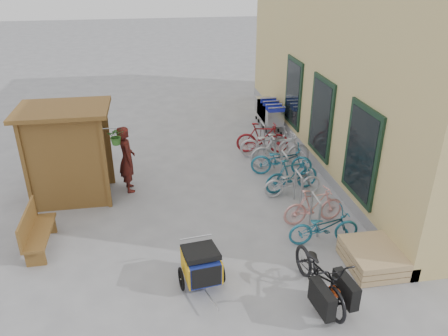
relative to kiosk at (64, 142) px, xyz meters
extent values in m
plane|color=#969699|center=(3.28, -2.47, -1.55)|extent=(80.00, 80.00, 0.00)
cube|color=tan|center=(9.78, 2.03, 1.95)|extent=(6.00, 13.00, 7.00)
cube|color=#969699|center=(6.86, 2.03, -1.40)|extent=(0.18, 13.00, 0.30)
cube|color=black|center=(6.75, -1.97, 0.05)|extent=(0.06, 1.50, 2.20)
cube|color=black|center=(6.72, -1.97, 0.05)|extent=(0.02, 1.25, 1.95)
cube|color=black|center=(6.75, 0.53, 0.05)|extent=(0.06, 1.50, 2.20)
cube|color=black|center=(6.72, 0.53, 0.05)|extent=(0.02, 1.25, 1.95)
cube|color=black|center=(6.75, 3.03, 0.05)|extent=(0.06, 1.50, 2.20)
cube|color=black|center=(6.72, 3.03, 0.05)|extent=(0.02, 1.25, 1.95)
cube|color=brown|center=(-0.82, -0.62, -0.40)|extent=(0.09, 0.09, 2.30)
cube|color=brown|center=(0.98, -0.62, -0.40)|extent=(0.09, 0.09, 2.30)
cube|color=brown|center=(-0.82, 0.68, -0.40)|extent=(0.09, 0.09, 2.30)
cube|color=brown|center=(0.98, 0.68, -0.40)|extent=(0.09, 0.09, 2.30)
cube|color=brown|center=(-0.79, 0.03, -0.40)|extent=(0.05, 1.30, 2.30)
cube|color=brown|center=(0.08, -0.59, -0.40)|extent=(1.80, 0.05, 2.30)
cube|color=brown|center=(0.08, 0.65, -0.40)|extent=(1.80, 0.05, 2.30)
cube|color=brown|center=(0.08, 0.03, 0.80)|extent=(2.15, 1.65, 0.10)
cube|color=brown|center=(-0.12, 0.03, -0.65)|extent=(1.30, 1.15, 0.04)
cube|color=brown|center=(-0.12, 0.03, -0.05)|extent=(1.30, 1.15, 0.04)
cylinder|color=#A5A8AD|center=(1.16, -0.62, 0.50)|extent=(0.36, 0.02, 0.02)
imported|color=#2E6122|center=(1.31, -0.62, 0.30)|extent=(0.38, 0.33, 0.42)
cylinder|color=#A5A8AD|center=(5.58, -2.72, -1.13)|extent=(0.05, 0.05, 0.84)
cylinder|color=#A5A8AD|center=(5.58, -2.22, -1.13)|extent=(0.05, 0.05, 0.84)
cylinder|color=#A5A8AD|center=(5.58, -2.47, -0.71)|extent=(0.05, 0.50, 0.05)
cylinder|color=#A5A8AD|center=(5.58, -1.52, -1.13)|extent=(0.05, 0.05, 0.84)
cylinder|color=#A5A8AD|center=(5.58, -1.02, -1.13)|extent=(0.05, 0.05, 0.84)
cylinder|color=#A5A8AD|center=(5.58, -1.27, -0.71)|extent=(0.05, 0.50, 0.05)
cylinder|color=#A5A8AD|center=(5.58, -0.32, -1.13)|extent=(0.05, 0.05, 0.84)
cylinder|color=#A5A8AD|center=(5.58, 0.18, -1.13)|extent=(0.05, 0.05, 0.84)
cylinder|color=#A5A8AD|center=(5.58, -0.07, -0.71)|extent=(0.05, 0.50, 0.05)
cylinder|color=#A5A8AD|center=(5.58, 0.88, -1.13)|extent=(0.05, 0.05, 0.84)
cylinder|color=#A5A8AD|center=(5.58, 1.38, -1.13)|extent=(0.05, 0.05, 0.84)
cylinder|color=#A5A8AD|center=(5.58, 1.13, -0.71)|extent=(0.05, 0.50, 0.05)
cylinder|color=#A5A8AD|center=(5.58, 2.08, -1.13)|extent=(0.05, 0.05, 0.84)
cylinder|color=#A5A8AD|center=(5.58, 2.58, -1.13)|extent=(0.05, 0.05, 0.84)
cylinder|color=#A5A8AD|center=(5.58, 2.33, -0.71)|extent=(0.05, 0.50, 0.05)
cube|color=tan|center=(6.28, -3.87, -1.48)|extent=(1.00, 1.20, 0.12)
cube|color=tan|center=(6.28, -3.87, -1.34)|extent=(1.00, 1.20, 0.12)
cube|color=tan|center=(6.28, -3.87, -1.20)|extent=(1.00, 1.20, 0.12)
cube|color=brown|center=(-0.32, -2.17, -1.15)|extent=(0.45, 1.46, 0.06)
cube|color=brown|center=(-0.52, -2.17, -0.87)|extent=(0.06, 1.45, 0.48)
cube|color=brown|center=(-0.32, -2.75, -1.36)|extent=(0.39, 0.06, 0.39)
cube|color=brown|center=(-0.32, -1.59, -1.36)|extent=(0.39, 0.06, 0.39)
cube|color=silver|center=(6.28, 3.69, -0.93)|extent=(0.57, 0.88, 0.54)
cube|color=#1C26B8|center=(6.28, 3.24, -0.57)|extent=(0.57, 0.04, 0.19)
cylinder|color=silver|center=(6.28, 3.21, -0.50)|extent=(0.60, 0.04, 0.04)
cylinder|color=black|center=(6.05, 3.32, -1.49)|extent=(0.04, 0.12, 0.12)
cube|color=silver|center=(6.28, 4.05, -0.93)|extent=(0.57, 0.88, 0.54)
cube|color=#1C26B8|center=(6.28, 3.60, -0.57)|extent=(0.57, 0.04, 0.19)
cylinder|color=silver|center=(6.28, 3.57, -0.50)|extent=(0.60, 0.04, 0.04)
cylinder|color=black|center=(6.05, 3.69, -1.49)|extent=(0.04, 0.12, 0.12)
cube|color=silver|center=(6.28, 4.41, -0.93)|extent=(0.57, 0.88, 0.54)
cube|color=#1C26B8|center=(6.28, 3.96, -0.57)|extent=(0.57, 0.04, 0.19)
cylinder|color=silver|center=(6.28, 3.93, -0.50)|extent=(0.60, 0.04, 0.04)
cylinder|color=black|center=(6.05, 4.05, -1.49)|extent=(0.04, 0.12, 0.12)
cube|color=silver|center=(6.28, 4.77, -0.93)|extent=(0.57, 0.88, 0.54)
cube|color=#1C26B8|center=(6.28, 4.33, -0.57)|extent=(0.57, 0.04, 0.19)
cylinder|color=silver|center=(6.28, 4.30, -0.50)|extent=(0.60, 0.04, 0.04)
cylinder|color=black|center=(6.05, 4.41, -1.49)|extent=(0.04, 0.12, 0.12)
cube|color=#1B2999|center=(2.87, -3.84, -1.12)|extent=(0.66, 0.82, 0.44)
cube|color=gold|center=(2.57, -3.87, -1.12)|extent=(0.12, 0.75, 0.44)
cube|color=gold|center=(3.17, -3.80, -1.12)|extent=(0.12, 0.75, 0.44)
cube|color=black|center=(2.92, -4.23, -1.09)|extent=(0.53, 0.09, 0.40)
cube|color=black|center=(2.87, -3.79, -0.85)|extent=(0.71, 0.79, 0.22)
torus|color=black|center=(2.49, -3.88, -1.35)|extent=(0.11, 0.44, 0.44)
torus|color=black|center=(3.25, -3.79, -1.35)|extent=(0.11, 0.44, 0.44)
cylinder|color=#B7B7BC|center=(2.95, -4.47, -1.35)|extent=(0.11, 0.64, 0.03)
cylinder|color=#B7B7BC|center=(2.82, -3.42, -0.77)|extent=(0.61, 0.10, 0.03)
imported|color=black|center=(4.93, -4.49, -1.07)|extent=(0.87, 1.92, 0.97)
cube|color=black|center=(4.75, -5.07, -1.10)|extent=(0.26, 0.67, 0.45)
cube|color=black|center=(5.23, -4.91, -1.10)|extent=(0.26, 0.67, 0.45)
cube|color=#E24515|center=(4.99, -4.99, -1.05)|extent=(0.14, 0.19, 0.12)
imported|color=maroon|center=(1.43, 0.20, -0.66)|extent=(0.55, 0.72, 1.78)
imported|color=#206480|center=(5.61, -2.94, -1.15)|extent=(1.54, 0.57, 0.80)
imported|color=#D68F8A|center=(5.67, -2.14, -1.11)|extent=(1.50, 0.55, 0.88)
imported|color=#ADACB1|center=(5.58, -0.82, -1.15)|extent=(1.55, 0.60, 0.80)
imported|color=#206480|center=(5.64, -0.57, -1.09)|extent=(1.59, 0.74, 0.92)
imported|color=#206480|center=(5.64, 0.40, -1.10)|extent=(1.81, 0.96, 0.90)
imported|color=#ADACB1|center=(5.74, 0.87, -1.02)|extent=(1.79, 0.54, 1.07)
imported|color=#ADACB1|center=(5.61, 1.61, -1.09)|extent=(1.86, 0.94, 0.93)
imported|color=maroon|center=(5.50, 2.01, -1.06)|extent=(1.70, 0.78, 0.99)
camera|label=1|loc=(2.21, -10.31, 4.00)|focal=35.00mm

